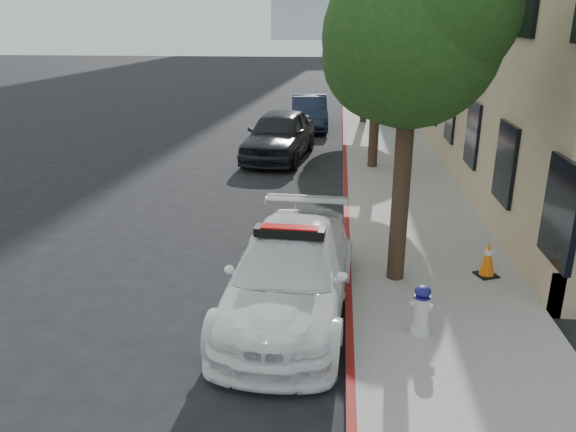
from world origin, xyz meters
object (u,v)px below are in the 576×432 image
(parked_car_mid, at_px, (279,134))
(fire_hydrant, at_px, (421,310))
(traffic_cone, at_px, (488,259))
(parked_car_far, at_px, (309,112))
(police_car, at_px, (290,274))

(parked_car_mid, bearing_deg, fire_hydrant, -66.99)
(traffic_cone, bearing_deg, parked_car_far, 105.18)
(fire_hydrant, bearing_deg, police_car, -178.31)
(fire_hydrant, xyz_separation_m, traffic_cone, (1.46, 2.09, -0.05))
(police_car, height_order, traffic_cone, police_car)
(police_car, xyz_separation_m, parked_car_far, (-0.57, 16.17, 0.02))
(police_car, height_order, parked_car_mid, parked_car_mid)
(police_car, distance_m, parked_car_far, 16.18)
(parked_car_far, height_order, traffic_cone, parked_car_far)
(parked_car_mid, bearing_deg, police_car, -76.17)
(police_car, distance_m, parked_car_mid, 10.74)
(parked_car_mid, height_order, fire_hydrant, parked_car_mid)
(parked_car_mid, relative_size, traffic_cone, 7.13)
(parked_car_mid, xyz_separation_m, parked_car_far, (0.71, 5.50, -0.11))
(parked_car_far, bearing_deg, fire_hydrant, -85.66)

